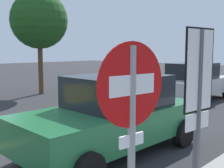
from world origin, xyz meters
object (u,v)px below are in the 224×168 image
object	(u,v)px
car_green_near_curb	(113,114)
tree_centre_verge	(39,20)
stop_sign	(132,125)
car_silver_far_lane	(194,82)
speed_limit_sign	(198,92)

from	to	relation	value
car_green_near_curb	tree_centre_verge	size ratio (longest dim) A/B	0.83
stop_sign	car_silver_far_lane	size ratio (longest dim) A/B	0.53
stop_sign	speed_limit_sign	xyz separation A→B (m)	(1.21, -0.01, 0.17)
car_silver_far_lane	car_green_near_curb	distance (m)	7.42
car_green_near_curb	car_silver_far_lane	bearing A→B (deg)	14.37
stop_sign	speed_limit_sign	world-z (taller)	speed_limit_sign
stop_sign	car_green_near_curb	world-z (taller)	stop_sign
car_silver_far_lane	car_green_near_curb	bearing A→B (deg)	-165.63
stop_sign	car_silver_far_lane	bearing A→B (deg)	24.80
stop_sign	car_green_near_curb	xyz separation A→B (m)	(2.51, 2.64, -0.75)
stop_sign	car_silver_far_lane	xyz separation A→B (m)	(9.69, 4.48, -0.76)
car_green_near_curb	tree_centre_verge	xyz separation A→B (m)	(3.39, 8.46, 2.90)
speed_limit_sign	tree_centre_verge	distance (m)	12.22
car_silver_far_lane	tree_centre_verge	xyz separation A→B (m)	(-3.79, 6.62, 2.91)
speed_limit_sign	car_silver_far_lane	size ratio (longest dim) A/B	0.57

